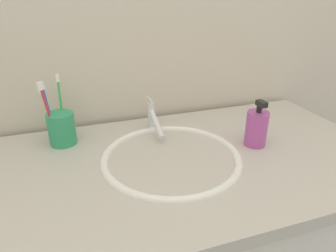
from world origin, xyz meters
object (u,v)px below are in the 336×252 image
(faucet, at_px, (153,118))
(toothbrush_green, at_px, (61,104))
(toothbrush_cup, at_px, (62,129))
(soap_dispenser, at_px, (256,128))
(toothbrush_red, at_px, (48,111))
(toothbrush_white, at_px, (48,110))
(toothbrush_blue, at_px, (48,109))

(faucet, height_order, toothbrush_green, toothbrush_green)
(toothbrush_cup, height_order, soap_dispenser, soap_dispenser)
(soap_dispenser, bearing_deg, toothbrush_green, 157.62)
(toothbrush_cup, distance_m, soap_dispenser, 0.61)
(toothbrush_green, bearing_deg, faucet, -7.73)
(toothbrush_red, height_order, soap_dispenser, toothbrush_red)
(faucet, xyz_separation_m, soap_dispenser, (0.28, -0.19, 0.01))
(toothbrush_cup, xyz_separation_m, toothbrush_white, (-0.03, 0.03, 0.05))
(toothbrush_green, distance_m, soap_dispenser, 0.62)
(toothbrush_cup, bearing_deg, soap_dispenser, -19.32)
(soap_dispenser, bearing_deg, toothbrush_white, 158.78)
(toothbrush_blue, bearing_deg, faucet, -3.47)
(toothbrush_red, height_order, toothbrush_white, toothbrush_red)
(toothbrush_cup, distance_m, toothbrush_blue, 0.07)
(faucet, xyz_separation_m, toothbrush_blue, (-0.33, 0.02, 0.07))
(toothbrush_green, relative_size, toothbrush_white, 1.18)
(toothbrush_blue, xyz_separation_m, toothbrush_red, (-0.00, -0.03, 0.00))
(toothbrush_cup, relative_size, toothbrush_green, 0.49)
(faucet, height_order, toothbrush_cup, faucet)
(toothbrush_white, bearing_deg, toothbrush_blue, -81.60)
(faucet, bearing_deg, toothbrush_white, 172.81)
(faucet, xyz_separation_m, toothbrush_cup, (-0.30, 0.01, 0.00))
(faucet, xyz_separation_m, toothbrush_white, (-0.33, 0.04, 0.06))
(soap_dispenser, bearing_deg, toothbrush_blue, 160.49)
(faucet, relative_size, toothbrush_red, 0.82)
(toothbrush_blue, distance_m, toothbrush_red, 0.03)
(toothbrush_cup, xyz_separation_m, soap_dispenser, (0.58, -0.20, 0.01))
(faucet, relative_size, toothbrush_cup, 1.65)
(toothbrush_blue, height_order, soap_dispenser, toothbrush_blue)
(toothbrush_white, bearing_deg, toothbrush_cup, -46.67)
(toothbrush_red, bearing_deg, toothbrush_cup, 24.99)
(faucet, relative_size, toothbrush_green, 0.81)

